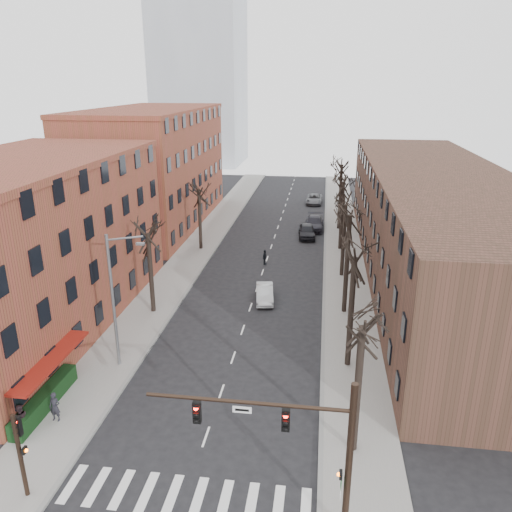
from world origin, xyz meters
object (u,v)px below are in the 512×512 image
at_px(pedestrian_a, 55,407).
at_px(parked_car_near, 307,231).
at_px(silver_sedan, 265,293).
at_px(parked_car_mid, 314,223).

bearing_deg(pedestrian_a, parked_car_near, 73.88).
bearing_deg(silver_sedan, pedestrian_a, -126.12).
bearing_deg(parked_car_near, pedestrian_a, -113.46).
relative_size(parked_car_near, pedestrian_a, 2.77).
bearing_deg(silver_sedan, parked_car_near, 73.49).
relative_size(silver_sedan, parked_car_near, 0.85).
height_order(parked_car_mid, pedestrian_a, pedestrian_a).
bearing_deg(pedestrian_a, parked_car_mid, 74.44).
height_order(silver_sedan, pedestrian_a, pedestrian_a).
distance_m(silver_sedan, pedestrian_a, 19.79).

